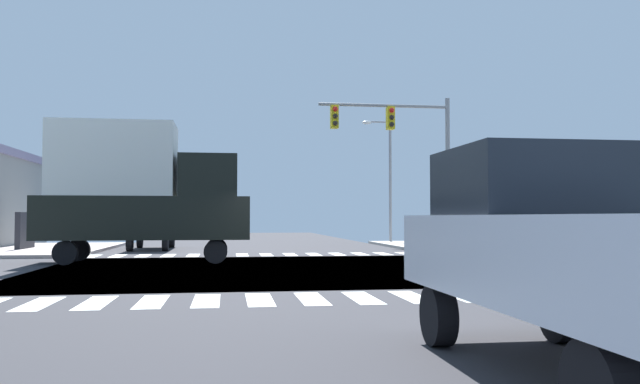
{
  "coord_description": "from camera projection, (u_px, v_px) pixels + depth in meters",
  "views": [
    {
      "loc": [
        -1.37,
        -19.61,
        1.58
      ],
      "look_at": [
        1.99,
        3.58,
        2.49
      ],
      "focal_mm": 36.0,
      "sensor_mm": 36.0,
      "label": 1
    }
  ],
  "objects": [
    {
      "name": "ground",
      "position": [
        272.0,
        270.0,
        19.53
      ],
      "size": [
        90.0,
        90.0,
        0.05
      ],
      "color": "#2F2F34"
    },
    {
      "name": "pickup_leading_1",
      "position": [
        152.0,
        223.0,
        31.09
      ],
      "size": [
        2.0,
        5.1,
        2.35
      ],
      "rotation": [
        0.0,
        0.0,
        3.14
      ],
      "color": "black",
      "rests_on": "ground"
    },
    {
      "name": "crosswalk_near",
      "position": [
        286.0,
        299.0,
        12.27
      ],
      "size": [
        13.5,
        2.0,
        0.01
      ],
      "color": "white",
      "rests_on": "ground"
    },
    {
      "name": "traffic_signal_mast",
      "position": [
        400.0,
        138.0,
        28.23
      ],
      "size": [
        5.92,
        0.55,
        6.88
      ],
      "color": "gray",
      "rests_on": "ground"
    },
    {
      "name": "sedan_crossing_1",
      "position": [
        181.0,
        223.0,
        50.18
      ],
      "size": [
        1.8,
        4.3,
        1.88
      ],
      "rotation": [
        0.0,
        0.0,
        3.14
      ],
      "color": "black",
      "rests_on": "ground"
    },
    {
      "name": "crosswalk_far",
      "position": [
        254.0,
        255.0,
        26.71
      ],
      "size": [
        13.5,
        2.0,
        0.01
      ],
      "color": "white",
      "rests_on": "ground"
    },
    {
      "name": "suv_nearside_1",
      "position": [
        220.0,
        219.0,
        58.71
      ],
      "size": [
        1.96,
        4.6,
        2.34
      ],
      "rotation": [
        0.0,
        0.0,
        3.14
      ],
      "color": "black",
      "rests_on": "ground"
    },
    {
      "name": "street_lamp",
      "position": [
        386.0,
        169.0,
        37.87
      ],
      "size": [
        1.78,
        0.32,
        7.31
      ],
      "color": "gray",
      "rests_on": "ground"
    },
    {
      "name": "box_truck_outer_1",
      "position": [
        139.0,
        189.0,
        22.46
      ],
      "size": [
        7.2,
        2.4,
        4.85
      ],
      "rotation": [
        0.0,
        0.0,
        4.71
      ],
      "color": "black",
      "rests_on": "ground"
    },
    {
      "name": "sidewalk_corner_ne",
      "position": [
        507.0,
        246.0,
        33.26
      ],
      "size": [
        12.0,
        12.0,
        0.14
      ],
      "color": "#B2ADA3",
      "rests_on": "ground"
    },
    {
      "name": "pickup_inner_2",
      "position": [
        564.0,
        245.0,
        6.46
      ],
      "size": [
        2.0,
        5.1,
        2.35
      ],
      "color": "black",
      "rests_on": "ground"
    }
  ]
}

